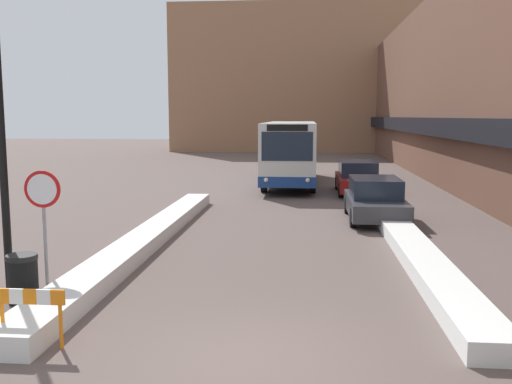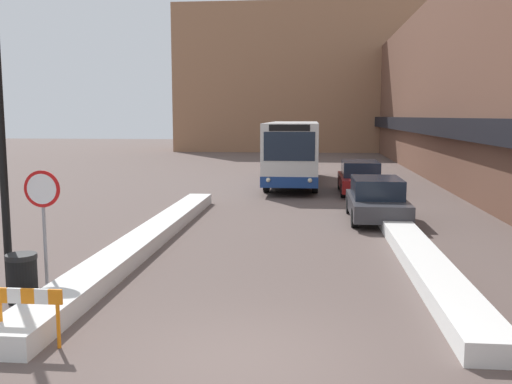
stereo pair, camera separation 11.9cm
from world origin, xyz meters
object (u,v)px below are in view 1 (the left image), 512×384
at_px(city_bus, 291,151).
at_px(parked_car_middle, 358,177).
at_px(street_lamp, 11,86).
at_px(trash_bin, 23,278).
at_px(construction_barricade, 31,306).
at_px(parked_car_front, 375,199).
at_px(stop_sign, 43,204).

height_order(city_bus, parked_car_middle, city_bus).
relative_size(street_lamp, trash_bin, 7.15).
bearing_deg(city_bus, construction_barricade, -98.76).
distance_m(city_bus, parked_car_front, 10.81).
bearing_deg(street_lamp, trash_bin, -60.97).
xyz_separation_m(parked_car_middle, construction_barricade, (-6.60, -18.55, -0.08)).
xyz_separation_m(parked_car_front, street_lamp, (-8.20, -8.83, 3.44)).
distance_m(stop_sign, street_lamp, 2.41).
bearing_deg(parked_car_front, trash_bin, -129.19).
bearing_deg(city_bus, stop_sign, -103.33).
relative_size(parked_car_front, street_lamp, 0.64).
bearing_deg(parked_car_front, street_lamp, -132.85).
xyz_separation_m(street_lamp, trash_bin, (0.40, -0.73, -3.69)).
height_order(stop_sign, trash_bin, stop_sign).
bearing_deg(trash_bin, stop_sign, 85.03).
relative_size(parked_car_front, parked_car_middle, 0.95).
bearing_deg(street_lamp, stop_sign, 13.25).
bearing_deg(parked_car_front, city_bus, 107.43).
relative_size(parked_car_front, trash_bin, 4.58).
height_order(street_lamp, trash_bin, street_lamp).
relative_size(city_bus, trash_bin, 11.37).
xyz_separation_m(city_bus, parked_car_front, (3.22, -10.26, -1.04)).
bearing_deg(street_lamp, parked_car_front, 47.15).
distance_m(parked_car_front, street_lamp, 12.53).
distance_m(parked_car_front, parked_car_middle, 6.92).
height_order(city_bus, stop_sign, city_bus).
bearing_deg(stop_sign, parked_car_front, 48.49).
bearing_deg(stop_sign, parked_car_middle, 63.73).
height_order(parked_car_front, street_lamp, street_lamp).
distance_m(parked_car_front, construction_barricade, 13.37).
bearing_deg(construction_barricade, stop_sign, 111.16).
distance_m(parked_car_middle, construction_barricade, 19.68).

